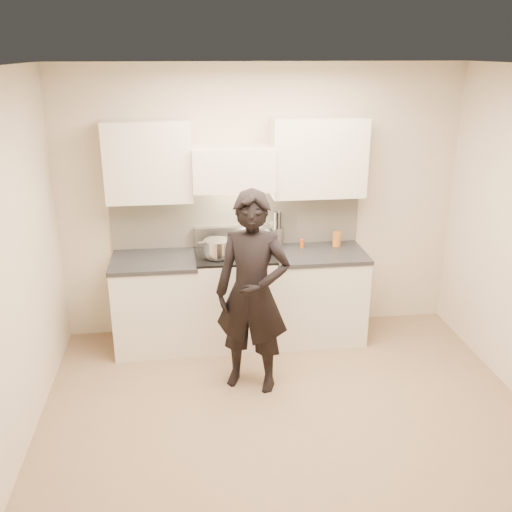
% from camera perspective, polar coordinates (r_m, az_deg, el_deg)
% --- Properties ---
extents(ground_plane, '(4.00, 4.00, 0.00)m').
position_cam_1_polar(ground_plane, '(4.75, 3.42, -16.23)').
color(ground_plane, '#876A4D').
extents(room_shell, '(4.04, 3.54, 2.70)m').
position_cam_1_polar(room_shell, '(4.36, 2.22, 3.90)').
color(room_shell, beige).
rests_on(room_shell, ground).
extents(stove, '(0.76, 0.65, 0.96)m').
position_cam_1_polar(stove, '(5.70, -2.05, -4.14)').
color(stove, beige).
rests_on(stove, ground).
extents(counter_right, '(0.92, 0.67, 0.92)m').
position_cam_1_polar(counter_right, '(5.83, 6.11, -3.82)').
color(counter_right, beige).
rests_on(counter_right, ground).
extents(counter_left, '(0.82, 0.67, 0.92)m').
position_cam_1_polar(counter_left, '(5.70, -9.91, -4.61)').
color(counter_left, beige).
rests_on(counter_left, ground).
extents(wok, '(0.35, 0.43, 0.28)m').
position_cam_1_polar(wok, '(5.65, -0.24, 1.93)').
color(wok, silver).
rests_on(wok, stove).
extents(stock_pot, '(0.35, 0.26, 0.16)m').
position_cam_1_polar(stock_pot, '(5.38, -3.94, 0.79)').
color(stock_pot, silver).
rests_on(stock_pot, stove).
extents(utensil_crock, '(0.13, 0.13, 0.35)m').
position_cam_1_polar(utensil_crock, '(5.79, 2.10, 2.09)').
color(utensil_crock, '#9E9E9E').
rests_on(utensil_crock, counter_right).
extents(spice_jar, '(0.04, 0.04, 0.09)m').
position_cam_1_polar(spice_jar, '(5.74, 4.63, 1.25)').
color(spice_jar, '#C24E06').
rests_on(spice_jar, counter_right).
extents(oil_glass, '(0.08, 0.08, 0.15)m').
position_cam_1_polar(oil_glass, '(5.83, 8.08, 1.69)').
color(oil_glass, '#B26421').
rests_on(oil_glass, counter_right).
extents(person, '(0.75, 0.63, 1.75)m').
position_cam_1_polar(person, '(4.79, -0.35, -3.75)').
color(person, black).
rests_on(person, ground).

